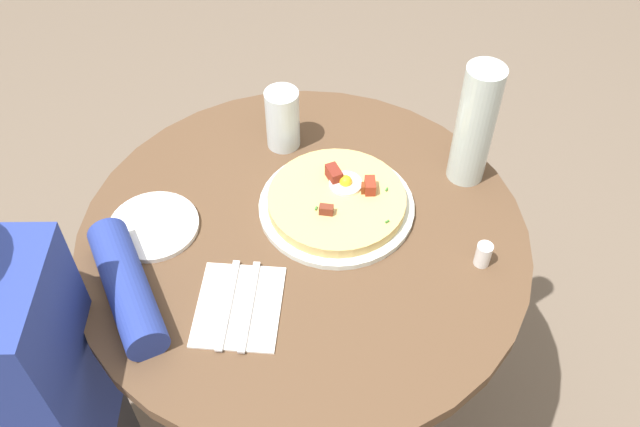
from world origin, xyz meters
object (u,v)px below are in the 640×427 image
knife (228,304)px  water_bottle (475,125)px  person_seated (6,420)px  breakfast_pizza (337,199)px  salt_shaker (483,255)px  bread_plate (154,226)px  pizza_plate (336,206)px  fork (249,305)px  dining_table (305,288)px  water_glass (283,119)px

knife → water_bottle: bearing=-49.9°
person_seated → breakfast_pizza: size_ratio=4.40×
person_seated → salt_shaker: size_ratio=24.33×
person_seated → bread_plate: 0.44m
breakfast_pizza → pizza_plate: bearing=-130.6°
breakfast_pizza → person_seated: bearing=-152.5°
fork → knife: (-0.04, 0.00, 0.00)m
person_seated → breakfast_pizza: (0.61, 0.32, 0.24)m
pizza_plate → breakfast_pizza: size_ratio=1.13×
dining_table → fork: 0.26m
water_glass → water_bottle: water_bottle is taller
person_seated → bread_plate: size_ratio=6.83×
salt_shaker → dining_table: bearing=167.2°
person_seated → salt_shaker: (0.86, 0.18, 0.24)m
fork → water_glass: size_ratio=1.38×
fork → breakfast_pizza: bearing=-29.1°
knife → water_glass: water_glass is taller
breakfast_pizza → knife: size_ratio=1.43×
bread_plate → knife: (0.15, -0.17, 0.00)m
water_glass → breakfast_pizza: bearing=-59.9°
breakfast_pizza → fork: size_ratio=1.43×
salt_shaker → knife: bearing=-168.8°
water_bottle → salt_shaker: (-0.00, -0.22, -0.10)m
pizza_plate → water_glass: size_ratio=2.24×
dining_table → fork: (-0.09, -0.16, 0.18)m
knife → water_bottle: 0.55m
breakfast_pizza → fork: breakfast_pizza is taller
breakfast_pizza → dining_table: bearing=-136.3°
dining_table → person_seated: (-0.54, -0.25, -0.05)m
breakfast_pizza → water_glass: water_glass is taller
water_bottle → breakfast_pizza: bearing=-160.9°
pizza_plate → water_glass: bearing=119.6°
person_seated → bread_plate: bearing=45.2°
person_seated → pizza_plate: 0.72m
breakfast_pizza → salt_shaker: size_ratio=5.53×
water_glass → water_bottle: size_ratio=0.51×
dining_table → bread_plate: (-0.27, 0.02, 0.18)m
bread_plate → pizza_plate: bearing=7.5°
fork → water_glass: (0.05, 0.40, 0.06)m
pizza_plate → bread_plate: pizza_plate is taller
salt_shaker → water_bottle: bearing=89.2°
dining_table → water_glass: size_ratio=6.34×
water_glass → person_seated: bearing=-135.2°
salt_shaker → breakfast_pizza: bearing=152.2°
pizza_plate → water_glass: water_glass is taller
dining_table → water_glass: (-0.04, 0.24, 0.24)m
dining_table → person_seated: 0.60m
knife → bread_plate: bearing=46.0°
fork → salt_shaker: bearing=-72.1°
person_seated → water_glass: size_ratio=8.72×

